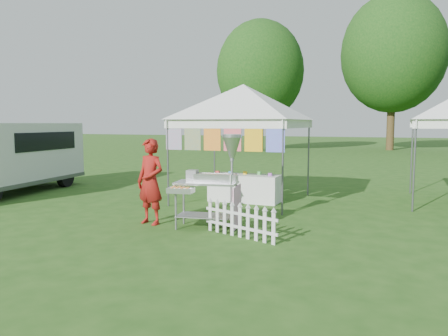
% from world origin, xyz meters
% --- Properties ---
extents(ground, '(120.00, 120.00, 0.00)m').
position_xyz_m(ground, '(0.00, 0.00, 0.00)').
color(ground, '#254F16').
rests_on(ground, ground).
extents(canopy_main, '(4.24, 4.24, 3.45)m').
position_xyz_m(canopy_main, '(0.00, 3.49, 2.99)').
color(canopy_main, '#59595E').
rests_on(canopy_main, ground).
extents(tree_left, '(6.40, 6.40, 9.53)m').
position_xyz_m(tree_left, '(-6.00, 24.00, 5.83)').
color(tree_left, '#3D2D16').
rests_on(tree_left, ground).
extents(tree_mid, '(7.60, 7.60, 11.52)m').
position_xyz_m(tree_mid, '(3.00, 28.00, 7.14)').
color(tree_mid, '#3D2D16').
rests_on(tree_mid, ground).
extents(donut_cart, '(1.31, 1.08, 1.80)m').
position_xyz_m(donut_cart, '(0.56, 0.40, 1.06)').
color(donut_cart, gray).
rests_on(donut_cart, ground).
extents(vendor, '(0.69, 0.52, 1.71)m').
position_xyz_m(vendor, '(-0.81, 0.28, 0.85)').
color(vendor, maroon).
rests_on(vendor, ground).
extents(cargo_van, '(2.50, 5.04, 2.01)m').
position_xyz_m(cargo_van, '(-6.70, 2.18, 1.08)').
color(cargo_van, silver).
rests_on(cargo_van, ground).
extents(picket_fence, '(1.54, 0.56, 0.56)m').
position_xyz_m(picket_fence, '(1.21, -0.03, 0.29)').
color(picket_fence, silver).
rests_on(picket_fence, ground).
extents(display_table, '(1.80, 0.70, 0.70)m').
position_xyz_m(display_table, '(0.09, 3.38, 0.35)').
color(display_table, white).
rests_on(display_table, ground).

